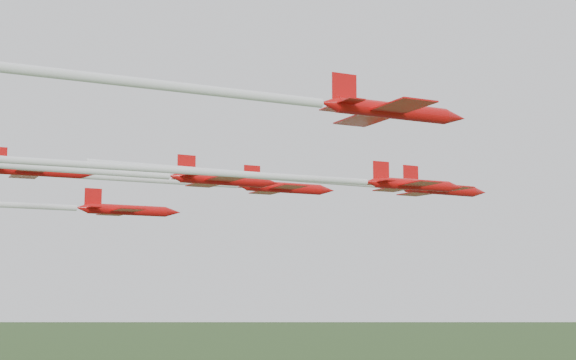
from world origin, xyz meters
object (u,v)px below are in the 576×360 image
Objects in this scene: jet_row3_left at (49,207)px; jet_row3_right at (195,89)px; jet_row3_mid at (130,173)px; jet_lead at (375,184)px; jet_row2_left at (166,181)px; jet_row2_right at (231,174)px.

jet_row3_left is 46.32m from jet_row3_right.
jet_row3_left is 1.05× the size of jet_row3_mid.
jet_row3_right is (9.61, -35.22, 1.84)m from jet_lead.
jet_lead is at bearing 57.66° from jet_row2_left.
jet_row3_right reaches higher than jet_row3_mid.
jet_row3_right is at bearing -8.41° from jet_row3_mid.
jet_row2_right is 11.49m from jet_row3_mid.
jet_row3_right is at bearing -2.24° from jet_row3_left.
jet_row3_left is (-14.48, -4.48, -2.21)m from jet_row2_left.
jet_row3_right is (21.39, -12.59, 2.10)m from jet_row3_mid.
jet_lead is 36.92m from jet_row3_left.
jet_row2_right is 1.07× the size of jet_row3_right.
jet_row3_left is at bearing -139.25° from jet_row2_left.
jet_row3_right is (27.93, -22.81, 1.18)m from jet_row2_left.
jet_lead is 0.97× the size of jet_row3_left.
jet_lead is 36.55m from jet_row3_right.
jet_lead is 25.51m from jet_row3_mid.
jet_row2_right is at bearing 13.54° from jet_row3_left.
jet_row3_left is at bearing -173.18° from jet_row3_mid.
jet_row2_left is 1.31× the size of jet_row3_mid.
jet_row3_left is 21.82m from jet_row3_mid.
jet_row2_left is 1.24× the size of jet_row3_left.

